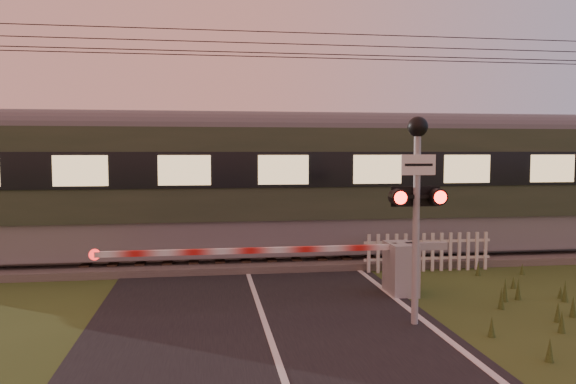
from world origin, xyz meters
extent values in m
plane|color=#31431A|center=(0.00, 0.00, 0.00)|extent=(160.00, 160.00, 0.00)
cube|color=black|center=(0.00, 0.00, 0.01)|extent=(6.00, 140.00, 0.02)
cube|color=#47423D|center=(0.00, 6.50, 0.06)|extent=(140.00, 3.40, 0.24)
cube|color=slate|center=(0.00, 5.78, 0.26)|extent=(140.00, 0.08, 0.14)
cube|color=slate|center=(0.00, 7.22, 0.26)|extent=(140.00, 0.08, 0.14)
cube|color=#2D2116|center=(0.00, 6.50, 0.19)|extent=(0.24, 2.20, 0.06)
cylinder|color=black|center=(0.00, 6.20, 5.50)|extent=(120.00, 0.02, 0.02)
cylinder|color=black|center=(0.00, 6.80, 5.50)|extent=(120.00, 0.02, 0.02)
cylinder|color=black|center=(0.00, 6.50, 6.10)|extent=(120.00, 0.02, 0.02)
cylinder|color=black|center=(0.00, 6.50, 5.80)|extent=(120.00, 0.02, 0.02)
cube|color=slate|center=(0.90, 6.50, 0.79)|extent=(18.51, 2.45, 0.92)
cube|color=#273423|center=(0.90, 6.50, 2.40)|extent=(19.28, 2.66, 2.30)
cylinder|color=#4C4C4F|center=(0.90, 6.50, 3.54)|extent=(19.28, 0.93, 0.93)
cube|color=#FFD893|center=(0.90, 5.12, 2.51)|extent=(16.58, 0.04, 0.72)
cube|color=gray|center=(3.01, 2.58, 0.54)|extent=(0.54, 0.83, 1.07)
cylinder|color=gray|center=(2.86, 2.58, 0.54)|extent=(0.12, 0.12, 1.07)
cube|color=gray|center=(3.54, 2.58, 0.99)|extent=(0.88, 0.16, 0.16)
cube|color=red|center=(-0.12, 2.58, 0.99)|extent=(5.96, 0.11, 0.11)
cylinder|color=red|center=(-3.10, 2.58, 0.99)|extent=(0.21, 0.04, 0.21)
cylinder|color=gray|center=(2.53, 0.56, 1.61)|extent=(0.12, 0.12, 3.22)
cube|color=white|center=(2.53, 0.50, 2.74)|extent=(0.59, 0.03, 0.34)
sphere|color=black|center=(2.53, 0.56, 3.37)|extent=(0.34, 0.34, 0.34)
cube|color=black|center=(2.53, 0.56, 2.20)|extent=(0.81, 0.06, 0.06)
cylinder|color=#FF140C|center=(2.19, 0.38, 2.20)|extent=(0.21, 0.02, 0.21)
cylinder|color=#FF140C|center=(2.88, 0.38, 2.20)|extent=(0.21, 0.02, 0.21)
cube|color=black|center=(2.53, 0.61, 2.20)|extent=(0.86, 0.02, 0.34)
cube|color=silver|center=(4.43, 4.63, 0.32)|extent=(3.25, 0.04, 0.06)
cube|color=silver|center=(4.43, 4.63, 0.74)|extent=(3.25, 0.04, 0.06)
camera|label=1|loc=(-0.97, -8.43, 2.98)|focal=35.00mm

